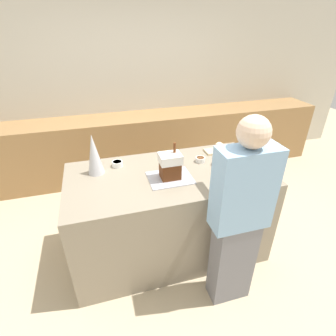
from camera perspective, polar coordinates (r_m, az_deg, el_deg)
name	(u,v)px	position (r m, az deg, el deg)	size (l,w,h in m)	color
ground_plane	(168,246)	(3.05, 0.09, -16.59)	(12.00, 12.00, 0.00)	#C6B28E
wall_back	(131,87)	(4.25, -8.09, 16.98)	(8.00, 0.05, 2.60)	beige
back_cabinet_block	(138,145)	(4.20, -6.61, 5.00)	(6.00, 0.60, 0.94)	#9E7547
kitchen_island	(168,213)	(2.73, 0.10, -9.72)	(1.90, 0.97, 0.94)	gray
baking_tray	(170,178)	(2.39, 0.45, -2.13)	(0.40, 0.32, 0.01)	#B2B2BC
gingerbread_house	(170,165)	(2.32, 0.47, 0.59)	(0.19, 0.16, 0.33)	#5B2D14
decorative_tree	(94,154)	(2.47, -15.81, 2.89)	(0.15, 0.15, 0.39)	silver
candy_bowl_near_tray_right	(219,163)	(2.64, 11.09, 1.10)	(0.13, 0.13, 0.04)	silver
candy_bowl_front_corner	(117,164)	(2.62, -10.96, 0.94)	(0.10, 0.10, 0.05)	white
candy_bowl_far_left	(200,159)	(2.67, 7.06, 1.88)	(0.10, 0.10, 0.05)	white
candy_bowl_center_rear	(237,154)	(2.88, 14.82, 3.05)	(0.12, 0.12, 0.04)	white
cookbook	(215,151)	(2.91, 10.13, 3.66)	(0.21, 0.15, 0.02)	#CCB78C
person	(239,218)	(2.11, 15.12, -10.51)	(0.44, 0.55, 1.69)	slate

